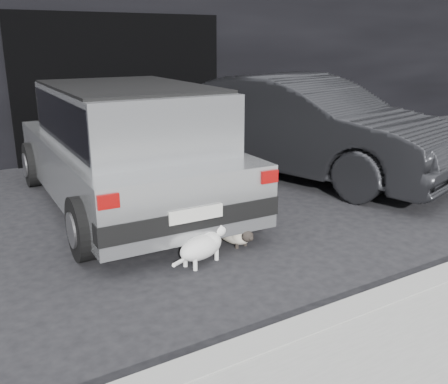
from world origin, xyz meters
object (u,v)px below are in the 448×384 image
silver_hatchback (126,141)px  cat_white (204,245)px  cat_siamese (235,235)px  second_car (303,126)px

silver_hatchback → cat_white: size_ratio=5.93×
cat_siamese → silver_hatchback: bearing=-83.0°
cat_siamese → cat_white: cat_white is taller
silver_hatchback → cat_white: 2.20m
silver_hatchback → cat_white: silver_hatchback is taller
silver_hatchback → second_car: (3.00, 0.01, -0.07)m
cat_siamese → cat_white: bearing=14.9°
silver_hatchback → cat_siamese: size_ratio=6.37×
silver_hatchback → cat_white: bearing=-88.2°
cat_siamese → second_car: bearing=-150.6°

